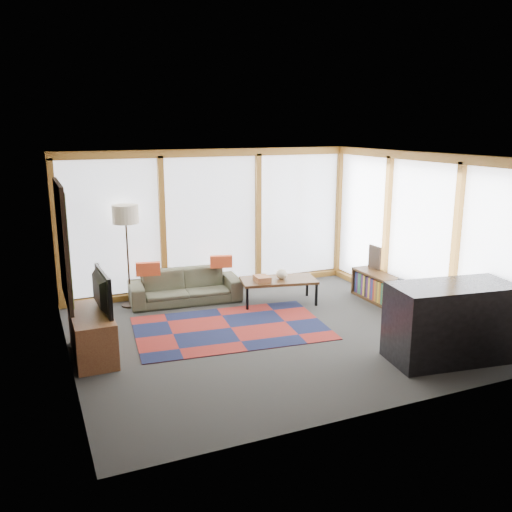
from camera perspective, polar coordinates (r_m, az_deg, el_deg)
name	(u,v)px	position (r m, az deg, el deg)	size (l,w,h in m)	color
ground	(267,334)	(8.08, 1.13, -8.22)	(5.50, 5.50, 0.00)	#2B2C29
room_envelope	(281,223)	(8.35, 2.69, 3.50)	(5.52, 5.02, 2.62)	#3D312D
rug	(231,328)	(8.31, -2.67, -7.57)	(2.85, 1.83, 0.01)	maroon
sofa	(185,286)	(9.51, -7.47, -3.18)	(1.90, 0.74, 0.55)	#3B3B2D
pillow_left	(148,269)	(9.23, -11.29, -1.34)	(0.40, 0.12, 0.22)	#D14A24
pillow_right	(221,262)	(9.58, -3.70, -0.59)	(0.39, 0.12, 0.21)	#D14A24
floor_lamp	(128,256)	(9.31, -13.34, -0.04)	(0.44, 0.44, 1.74)	#2F2319
coffee_table	(278,291)	(9.40, 2.37, -3.69)	(1.28, 0.64, 0.43)	#352513
book_stack	(262,279)	(9.17, 0.64, -2.41)	(0.23, 0.29, 0.10)	brown
vase	(282,274)	(9.32, 2.72, -1.91)	(0.20, 0.20, 0.18)	beige
bookshelf	(393,294)	(9.39, 14.18, -3.90)	(0.36, 1.97, 0.49)	#352513
bowl_a	(413,286)	(8.87, 16.20, -3.07)	(0.20, 0.20, 0.10)	black
bowl_b	(401,281)	(9.18, 15.03, -2.51)	(0.15, 0.15, 0.07)	black
shelf_picture	(375,257)	(9.93, 12.38, -0.14)	(0.04, 0.32, 0.42)	black
tv_console	(92,335)	(7.57, -16.85, -7.93)	(0.50, 1.21, 0.60)	brown
television	(96,291)	(7.44, -16.48, -3.60)	(0.95, 0.12, 0.54)	black
bar_counter	(451,322)	(7.54, 19.83, -6.57)	(1.61, 0.75, 1.02)	black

